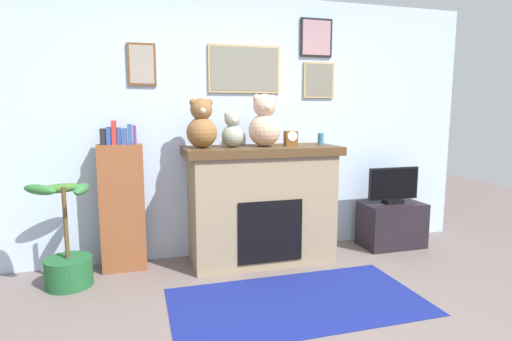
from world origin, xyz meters
The scene contains 12 objects.
back_wall centered at (0.00, 2.00, 1.31)m, with size 5.20×0.15×2.60m.
fireplace centered at (0.16, 1.64, 0.57)m, with size 1.49×0.65×1.14m.
bookshelf centered at (-1.14, 1.74, 0.64)m, with size 0.40×0.16×1.39m.
potted_plant centered at (-1.59, 1.49, 0.27)m, with size 0.52×0.55×0.91m.
tv_stand centered at (1.66, 1.64, 0.24)m, with size 0.66×0.40×0.48m, color black.
television centered at (1.66, 1.64, 0.67)m, with size 0.59×0.14×0.39m.
area_rug centered at (0.16, 0.67, 0.00)m, with size 1.97×1.04×0.01m, color navy.
candle_jar centered at (0.78, 1.62, 1.19)m, with size 0.06×0.06×0.12m, color teal.
mantel_clock centered at (0.46, 1.62, 1.21)m, with size 0.12×0.09×0.15m.
teddy_bear_brown centered at (-0.41, 1.62, 1.34)m, with size 0.28×0.28×0.45m.
teddy_bear_cream centered at (-0.12, 1.62, 1.29)m, with size 0.21×0.21×0.33m.
teddy_bear_tan centered at (0.19, 1.62, 1.36)m, with size 0.31×0.31×0.50m.
Camera 1 is at (-1.00, -2.16, 1.48)m, focal length 29.08 mm.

